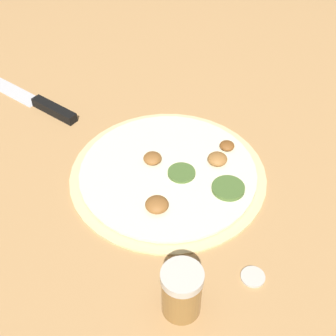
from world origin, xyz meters
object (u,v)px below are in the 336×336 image
Objects in this scene: pizza at (170,173)px; spice_jar at (182,291)px; knife at (39,103)px; loose_cap at (253,276)px.

spice_jar is at bearing 43.06° from pizza.
knife is 0.55m from loose_cap.
spice_jar is at bearing 158.32° from knife.
loose_cap is at bearing 169.89° from knife.
knife is 8.62× the size of loose_cap.
pizza is 0.25m from spice_jar.
knife is 0.52m from spice_jar.
spice_jar reaches higher than knife.
knife reaches higher than loose_cap.
pizza is 0.33m from knife.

